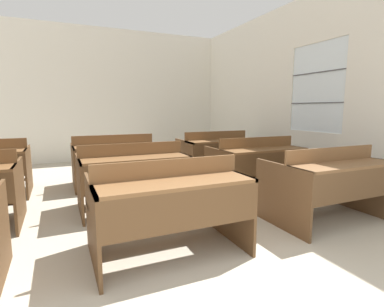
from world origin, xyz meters
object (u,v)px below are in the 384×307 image
object	(u,v)px
bench_front_center	(169,202)
bench_second_right	(256,162)
bench_third_center	(114,158)
bench_third_right	(216,151)
wastepaper_bin	(237,158)
bench_second_center	(133,173)
bench_front_right	(329,181)

from	to	relation	value
bench_front_center	bench_second_right	size ratio (longest dim) A/B	1.00
bench_third_center	bench_third_right	distance (m)	1.91
bench_front_center	wastepaper_bin	bearing A→B (deg)	49.77
bench_front_center	bench_second_center	world-z (taller)	same
bench_front_right	bench_second_right	bearing A→B (deg)	91.41
bench_second_center	bench_third_right	distance (m)	2.31
bench_second_right	bench_second_center	bearing A→B (deg)	-179.92
bench_second_right	bench_third_center	size ratio (longest dim) A/B	1.00
bench_front_center	wastepaper_bin	distance (m)	4.41
bench_front_center	wastepaper_bin	size ratio (longest dim) A/B	4.56
bench_front_right	bench_second_center	size ratio (longest dim) A/B	1.00
bench_front_center	bench_second_right	distance (m)	2.29
bench_third_center	wastepaper_bin	distance (m)	2.97
bench_second_right	wastepaper_bin	xyz separation A→B (m)	(0.97, 2.04, -0.32)
bench_second_center	bench_second_right	distance (m)	1.88
bench_second_center	bench_third_center	world-z (taller)	same
wastepaper_bin	bench_third_right	bearing A→B (deg)	-142.23
bench_second_right	bench_third_right	world-z (taller)	same
bench_second_center	bench_third_right	bearing A→B (deg)	34.46
bench_third_center	wastepaper_bin	world-z (taller)	bench_third_center
bench_third_center	wastepaper_bin	size ratio (longest dim) A/B	4.56
bench_second_center	bench_second_right	bearing A→B (deg)	0.08
bench_third_center	bench_third_right	bearing A→B (deg)	-0.03
bench_second_center	wastepaper_bin	distance (m)	3.52
bench_front_center	bench_second_center	distance (m)	1.32
bench_second_right	wastepaper_bin	size ratio (longest dim) A/B	4.56
bench_front_right	bench_third_right	bearing A→B (deg)	90.34
bench_front_right	wastepaper_bin	size ratio (longest dim) A/B	4.56
bench_front_center	bench_third_center	bearing A→B (deg)	90.36
wastepaper_bin	bench_front_center	bearing A→B (deg)	-130.23
bench_front_center	bench_second_right	world-z (taller)	same
bench_front_right	bench_third_right	size ratio (longest dim) A/B	1.00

